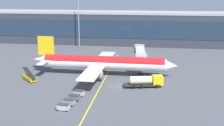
{
  "coord_description": "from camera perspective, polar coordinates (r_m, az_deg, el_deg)",
  "views": [
    {
      "loc": [
        10.26,
        -77.89,
        26.06
      ],
      "look_at": [
        -2.93,
        8.82,
        4.5
      ],
      "focal_mm": 47.46,
      "sensor_mm": 36.0,
      "label": 1
    }
  ],
  "objects": [
    {
      "name": "apron_light_mast_0",
      "position": [
        139.31,
        -6.46,
        9.07
      ],
      "size": [
        2.8,
        0.5,
        25.47
      ],
      "color": "gray",
      "rests_on": "ground_plane"
    },
    {
      "name": "jet_bridge",
      "position": [
        101.77,
        5.42,
        1.78
      ],
      "size": [
        5.5,
        19.88,
        6.67
      ],
      "color": "#B2B7BC",
      "rests_on": "ground_plane"
    },
    {
      "name": "main_airliner",
      "position": [
        92.88,
        -1.77,
        0.05
      ],
      "size": [
        46.07,
        36.48,
        11.91
      ],
      "color": "white",
      "rests_on": "ground_plane"
    },
    {
      "name": "baggage_cart_1",
      "position": [
        70.29,
        -8.28,
        -7.42
      ],
      "size": [
        2.81,
        1.89,
        1.48
      ],
      "color": "gray",
      "rests_on": "ground_plane"
    },
    {
      "name": "baggage_cart_3",
      "position": [
        75.81,
        -6.35,
        -5.75
      ],
      "size": [
        2.81,
        1.89,
        1.48
      ],
      "color": "#B2B7BC",
      "rests_on": "ground_plane"
    },
    {
      "name": "terminal_building",
      "position": [
        147.43,
        5.15,
        6.73
      ],
      "size": [
        175.45,
        17.05,
        16.0
      ],
      "color": "#2D333D",
      "rests_on": "ground_plane"
    },
    {
      "name": "ground_plane",
      "position": [
        82.77,
        1.09,
        -4.54
      ],
      "size": [
        700.0,
        700.0,
        0.0
      ],
      "primitive_type": "plane",
      "color": "#47494F"
    },
    {
      "name": "apron_lead_in_line",
      "position": [
        85.37,
        -1.93,
        -3.97
      ],
      "size": [
        1.96,
        79.99,
        0.01
      ],
      "primitive_type": "cube",
      "rotation": [
        0.0,
        0.0,
        0.02
      ],
      "color": "yellow",
      "rests_on": "ground_plane"
    },
    {
      "name": "fuel_tanker",
      "position": [
        82.22,
        6.55,
        -3.48
      ],
      "size": [
        11.09,
        4.86,
        3.25
      ],
      "color": "#232326",
      "rests_on": "ground_plane"
    },
    {
      "name": "baggage_cart_2",
      "position": [
        73.03,
        -7.28,
        -6.55
      ],
      "size": [
        2.81,
        1.89,
        1.48
      ],
      "color": "#595B60",
      "rests_on": "ground_plane"
    },
    {
      "name": "belt_loader",
      "position": [
        91.09,
        -15.62,
        -2.69
      ],
      "size": [
        5.9,
        5.74,
        3.49
      ],
      "color": "yellow",
      "rests_on": "ground_plane"
    },
    {
      "name": "baggage_cart_0",
      "position": [
        67.58,
        -9.36,
        -8.35
      ],
      "size": [
        2.81,
        1.89,
        1.48
      ],
      "color": "#B2B7BC",
      "rests_on": "ground_plane"
    }
  ]
}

